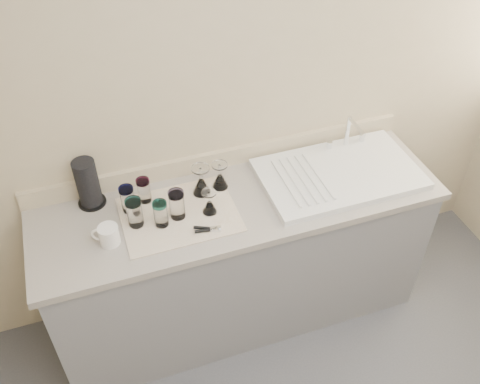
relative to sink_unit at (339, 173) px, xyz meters
name	(u,v)px	position (x,y,z in m)	size (l,w,h in m)	color
room_envelope	(391,313)	(-0.55, -1.20, 0.64)	(3.54, 3.50, 2.52)	#49494E
counter_unit	(239,259)	(-0.55, 0.00, -0.47)	(2.06, 0.62, 0.90)	slate
sink_unit	(339,173)	(0.00, 0.00, 0.00)	(0.82, 0.50, 0.22)	white
dish_towel	(179,214)	(-0.86, -0.01, -0.02)	(0.55, 0.42, 0.01)	white
tumbler_teal	(128,199)	(-1.08, 0.10, 0.06)	(0.07, 0.07, 0.14)	white
tumbler_cyan	(144,190)	(-0.99, 0.14, 0.06)	(0.07, 0.07, 0.13)	white
tumbler_magenta	(135,212)	(-1.07, -0.01, 0.07)	(0.08, 0.08, 0.15)	white
tumbler_blue	(161,214)	(-0.95, -0.05, 0.06)	(0.07, 0.07, 0.14)	white
tumbler_lavender	(177,204)	(-0.87, -0.02, 0.07)	(0.08, 0.08, 0.15)	white
goblet_back_left	(201,184)	(-0.71, 0.10, 0.04)	(0.09, 0.09, 0.16)	white
goblet_back_right	(220,179)	(-0.61, 0.12, 0.04)	(0.08, 0.08, 0.14)	white
goblet_front_left	(209,205)	(-0.72, -0.04, 0.03)	(0.07, 0.07, 0.13)	white
can_opener	(208,229)	(-0.76, -0.16, 0.00)	(0.13, 0.07, 0.02)	silver
white_mug	(108,235)	(-1.21, -0.08, 0.03)	(0.14, 0.12, 0.10)	white
paper_towel_roll	(88,184)	(-1.25, 0.22, 0.11)	(0.14, 0.14, 0.26)	black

